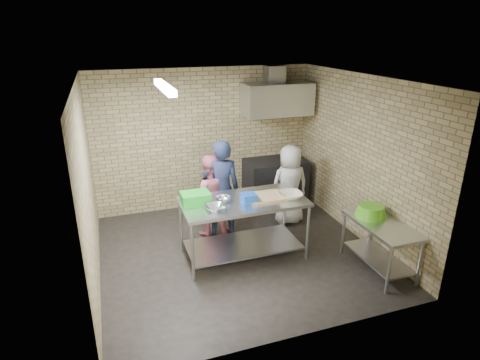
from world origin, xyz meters
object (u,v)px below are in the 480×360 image
(green_basin, at_px, (371,211))
(bottle_green, at_px, (294,101))
(man_navy, at_px, (221,189))
(side_counter, at_px, (379,246))
(bottle_red, at_px, (275,101))
(blue_tub, at_px, (249,198))
(woman_white, at_px, (289,185))
(prep_table, at_px, (243,228))
(green_crate, at_px, (196,198))
(woman_pink, at_px, (209,196))
(stove, at_px, (275,181))

(green_basin, height_order, bottle_green, bottle_green)
(bottle_green, distance_m, man_navy, 2.54)
(side_counter, xyz_separation_m, bottle_red, (-0.40, 2.99, 1.65))
(blue_tub, relative_size, bottle_red, 1.16)
(bottle_green, bearing_deg, woman_white, -116.73)
(side_counter, relative_size, woman_white, 0.82)
(side_counter, height_order, blue_tub, blue_tub)
(prep_table, xyz_separation_m, woman_white, (1.17, 0.84, 0.26))
(bottle_green, height_order, woman_white, bottle_green)
(green_crate, distance_m, woman_pink, 0.88)
(bottle_green, height_order, woman_pink, bottle_green)
(bottle_red, relative_size, man_navy, 0.11)
(green_crate, height_order, woman_pink, woman_pink)
(prep_table, xyz_separation_m, bottle_green, (1.75, 1.99, 1.55))
(side_counter, xyz_separation_m, woman_white, (-0.58, 1.84, 0.35))
(stove, height_order, green_basin, green_basin)
(blue_tub, relative_size, green_basin, 0.45)
(stove, height_order, bottle_green, bottle_green)
(green_crate, distance_m, man_navy, 0.86)
(man_navy, bearing_deg, side_counter, 146.27)
(side_counter, xyz_separation_m, bottle_green, (0.00, 2.99, 1.64))
(prep_table, relative_size, stove, 1.57)
(side_counter, relative_size, green_basin, 2.61)
(blue_tub, relative_size, bottle_green, 1.39)
(stove, xyz_separation_m, bottle_green, (0.45, 0.24, 1.57))
(green_crate, distance_m, bottle_red, 2.95)
(man_navy, bearing_deg, prep_table, 108.93)
(woman_white, bearing_deg, stove, -97.68)
(bottle_green, height_order, man_navy, bottle_green)
(man_navy, bearing_deg, green_crate, 56.16)
(green_crate, distance_m, woman_white, 2.02)
(green_crate, distance_m, bottle_green, 3.24)
(side_counter, height_order, bottle_green, bottle_green)
(green_basin, distance_m, woman_pink, 2.59)
(prep_table, distance_m, blue_tub, 0.55)
(side_counter, relative_size, green_crate, 2.87)
(bottle_green, bearing_deg, man_navy, -146.29)
(stove, bearing_deg, side_counter, -80.71)
(prep_table, xyz_separation_m, stove, (1.30, 1.75, -0.02))
(prep_table, bearing_deg, bottle_green, 48.66)
(stove, relative_size, green_basin, 2.61)
(side_counter, distance_m, stove, 2.79)
(bottle_green, xyz_separation_m, woman_pink, (-2.06, -1.14, -1.30))
(green_basin, bearing_deg, woman_pink, 141.93)
(side_counter, relative_size, bottle_green, 8.00)
(prep_table, bearing_deg, green_crate, 170.27)
(green_basin, xyz_separation_m, bottle_green, (0.02, 2.74, 1.18))
(green_basin, distance_m, woman_white, 1.69)
(stove, relative_size, woman_pink, 0.84)
(man_navy, bearing_deg, bottle_red, -130.70)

